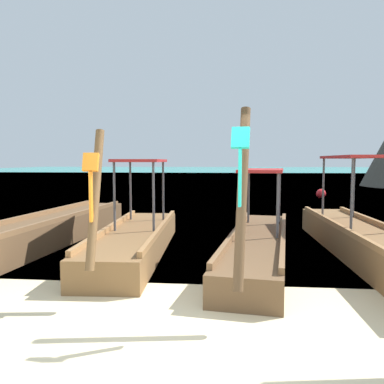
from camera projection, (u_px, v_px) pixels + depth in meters
name	position (u px, v px, depth m)	size (l,w,h in m)	color
ground	(152.00, 360.00, 3.76)	(120.00, 120.00, 0.00)	beige
sea_water	(223.00, 172.00, 65.64)	(120.00, 120.00, 0.00)	teal
longtail_boat_green_ribbon	(46.00, 232.00, 8.78)	(1.61, 7.49, 2.76)	brown
longtail_boat_orange_ribbon	(136.00, 238.00, 8.01)	(1.32, 5.64, 2.36)	brown
longtail_boat_turquoise_ribbon	(259.00, 243.00, 7.62)	(1.86, 6.33, 2.59)	brown
longtail_boat_pink_ribbon	(366.00, 242.00, 7.52)	(1.12, 7.48, 2.80)	brown
mooring_buoy_near	(321.00, 194.00, 19.88)	(0.49, 0.49, 0.49)	red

